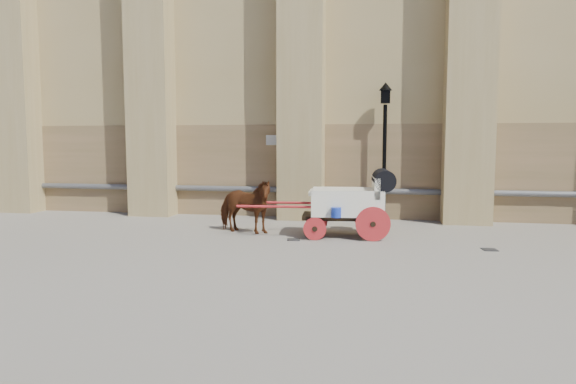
# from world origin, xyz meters

# --- Properties ---
(ground) EXTENTS (90.00, 90.00, 0.00)m
(ground) POSITION_xyz_m (0.00, 0.00, 0.00)
(ground) COLOR slate
(ground) RESTS_ON ground
(horse) EXTENTS (1.87, 1.21, 1.46)m
(horse) POSITION_xyz_m (-2.10, 0.82, 0.73)
(horse) COLOR brown
(horse) RESTS_ON ground
(carriage) EXTENTS (4.05, 1.51, 1.74)m
(carriage) POSITION_xyz_m (0.78, 0.81, 0.94)
(carriage) COLOR black
(carriage) RESTS_ON ground
(street_lamp) EXTENTS (0.40, 0.40, 4.22)m
(street_lamp) POSITION_xyz_m (1.57, 3.55, 2.26)
(street_lamp) COLOR black
(street_lamp) RESTS_ON ground
(drain_grate_near) EXTENTS (0.36, 0.36, 0.01)m
(drain_grate_near) POSITION_xyz_m (-0.65, 0.10, 0.01)
(drain_grate_near) COLOR black
(drain_grate_near) RESTS_ON ground
(drain_grate_far) EXTENTS (0.35, 0.35, 0.01)m
(drain_grate_far) POSITION_xyz_m (3.93, -0.29, 0.01)
(drain_grate_far) COLOR black
(drain_grate_far) RESTS_ON ground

